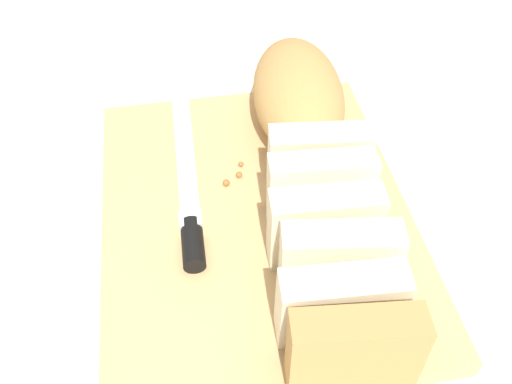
% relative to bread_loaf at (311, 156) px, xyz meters
% --- Properties ---
extents(ground_plane, '(3.00, 3.00, 0.00)m').
position_rel_bread_loaf_xyz_m(ground_plane, '(0.03, -0.06, -0.07)').
color(ground_plane, silver).
extents(cutting_board, '(0.40, 0.32, 0.02)m').
position_rel_bread_loaf_xyz_m(cutting_board, '(0.03, -0.06, -0.06)').
color(cutting_board, tan).
rests_on(cutting_board, ground_plane).
extents(bread_loaf, '(0.45, 0.14, 0.09)m').
position_rel_bread_loaf_xyz_m(bread_loaf, '(0.00, 0.00, 0.00)').
color(bread_loaf, tan).
rests_on(bread_loaf, cutting_board).
extents(bread_knife, '(0.27, 0.03, 0.02)m').
position_rel_bread_loaf_xyz_m(bread_knife, '(0.03, -0.13, -0.04)').
color(bread_knife, silver).
rests_on(bread_knife, cutting_board).
extents(crumb_near_knife, '(0.01, 0.01, 0.01)m').
position_rel_bread_loaf_xyz_m(crumb_near_knife, '(-0.04, -0.07, -0.04)').
color(crumb_near_knife, '#996633').
rests_on(crumb_near_knife, cutting_board).
extents(crumb_near_loaf, '(0.01, 0.01, 0.01)m').
position_rel_bread_loaf_xyz_m(crumb_near_loaf, '(-0.02, -0.07, -0.04)').
color(crumb_near_loaf, '#996633').
rests_on(crumb_near_loaf, cutting_board).
extents(crumb_stray_left, '(0.01, 0.01, 0.01)m').
position_rel_bread_loaf_xyz_m(crumb_stray_left, '(-0.01, -0.09, -0.04)').
color(crumb_stray_left, '#996633').
rests_on(crumb_stray_left, cutting_board).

